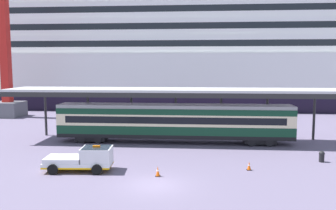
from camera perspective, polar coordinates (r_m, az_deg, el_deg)
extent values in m
plane|color=slate|center=(24.50, -2.17, -13.00)|extent=(400.00, 400.00, 0.00)
cube|color=black|center=(76.07, 17.59, 1.11)|extent=(172.48, 24.98, 3.15)
cube|color=white|center=(75.80, 17.72, 5.06)|extent=(172.48, 24.98, 7.35)
cube|color=white|center=(75.89, 17.86, 9.01)|extent=(158.68, 22.99, 3.11)
cube|color=black|center=(64.82, 20.19, 9.57)|extent=(151.78, 0.12, 1.12)
cube|color=white|center=(76.12, 17.94, 11.35)|extent=(152.33, 22.07, 3.11)
cube|color=black|center=(65.53, 20.18, 12.27)|extent=(145.71, 0.12, 1.12)
cube|color=white|center=(76.47, 18.02, 13.67)|extent=(145.99, 21.15, 3.11)
cube|color=black|center=(66.39, 20.18, 14.90)|extent=(139.64, 0.12, 1.12)
cube|color=white|center=(76.94, 18.10, 15.96)|extent=(139.64, 20.23, 3.11)
cube|color=silver|center=(37.11, 1.07, 2.49)|extent=(35.83, 5.38, 0.25)
cube|color=#272727|center=(34.56, 0.80, 1.58)|extent=(35.83, 0.20, 0.50)
cylinder|color=#272727|center=(43.37, -19.43, -1.13)|extent=(0.28, 0.28, 5.49)
cylinder|color=#272727|center=(41.55, -12.97, -1.24)|extent=(0.28, 0.28, 5.49)
cylinder|color=#272727|center=(40.30, -6.02, -1.35)|extent=(0.28, 0.28, 5.49)
cylinder|color=#272727|center=(39.68, 1.27, -1.43)|extent=(0.28, 0.28, 5.49)
cylinder|color=#272727|center=(39.71, 8.66, -1.50)|extent=(0.28, 0.28, 5.49)
cylinder|color=#272727|center=(40.40, 15.93, -1.54)|extent=(0.28, 0.28, 5.49)
cylinder|color=#272727|center=(41.71, 22.84, -1.55)|extent=(0.28, 0.28, 5.49)
cube|color=black|center=(37.24, 1.01, -4.91)|extent=(24.72, 2.80, 0.40)
cube|color=#0F3823|center=(37.12, 1.01, -3.92)|extent=(24.72, 2.80, 0.90)
cube|color=beige|center=(36.95, 1.01, -2.32)|extent=(24.72, 2.80, 1.20)
cube|color=black|center=(35.59, 0.87, -2.57)|extent=(22.74, 0.08, 0.72)
cube|color=#0F3823|center=(36.83, 1.01, -0.94)|extent=(24.72, 2.80, 0.60)
cube|color=#949494|center=(36.77, 1.02, -0.19)|extent=(24.72, 2.69, 0.36)
cube|color=black|center=(38.90, -12.25, -5.17)|extent=(3.20, 2.35, 0.50)
cylinder|color=black|center=(38.08, -14.06, -5.51)|extent=(0.84, 0.12, 0.84)
cylinder|color=black|center=(37.55, -11.45, -5.61)|extent=(0.84, 0.12, 0.84)
cube|color=black|center=(37.83, 14.65, -5.56)|extent=(3.20, 2.35, 0.50)
cylinder|color=black|center=(36.56, 13.57, -5.99)|extent=(0.84, 0.12, 0.84)
cylinder|color=black|center=(36.88, 16.35, -5.96)|extent=(0.84, 0.12, 0.84)
cube|color=white|center=(28.36, -14.50, -9.27)|extent=(5.33, 2.36, 0.36)
cube|color=#F2B20C|center=(28.39, -14.49, -9.52)|extent=(5.33, 2.38, 0.12)
cube|color=white|center=(27.83, -11.62, -7.94)|extent=(2.42, 2.08, 1.10)
cube|color=#19232D|center=(27.75, -11.64, -7.24)|extent=(2.20, 1.98, 0.44)
cube|color=orange|center=(27.68, -11.65, -6.67)|extent=(0.57, 0.24, 0.16)
cube|color=white|center=(28.55, -16.56, -8.48)|extent=(3.04, 2.12, 0.36)
cylinder|color=black|center=(28.97, -10.75, -9.21)|extent=(0.82, 0.31, 0.80)
cylinder|color=black|center=(27.09, -11.59, -10.33)|extent=(0.82, 0.31, 0.80)
cylinder|color=black|center=(29.79, -17.12, -8.95)|extent=(0.82, 0.31, 0.80)
cylinder|color=black|center=(27.97, -18.37, -10.00)|extent=(0.82, 0.31, 0.80)
cube|color=black|center=(26.33, -1.68, -11.56)|extent=(0.36, 0.36, 0.04)
cone|color=#EA590F|center=(26.21, -1.68, -10.76)|extent=(0.30, 0.30, 0.73)
cylinder|color=white|center=(26.20, -1.68, -10.69)|extent=(0.17, 0.17, 0.10)
cube|color=black|center=(28.53, 13.14, -10.31)|extent=(0.36, 0.36, 0.04)
cone|color=#EA590F|center=(28.43, 13.16, -9.65)|extent=(0.30, 0.30, 0.64)
cylinder|color=white|center=(28.42, 13.16, -9.59)|extent=(0.17, 0.17, 0.09)
cube|color=#595960|center=(62.07, -24.73, -0.64)|extent=(4.40, 4.40, 2.40)
cylinder|color=black|center=(32.70, 23.89, -7.94)|extent=(0.44, 0.44, 0.70)
sphere|color=black|center=(32.62, 23.91, -7.31)|extent=(0.48, 0.48, 0.48)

